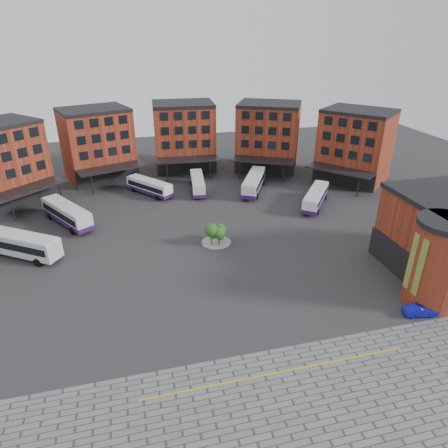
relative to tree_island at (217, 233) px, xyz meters
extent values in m
plane|color=#28282B|center=(-1.99, -11.64, -1.86)|extent=(160.00, 160.00, 0.00)
cube|color=gold|center=(0.01, -25.64, -1.83)|extent=(26.00, 0.15, 0.02)
cube|color=maroon|center=(-33.44, 25.28, 5.14)|extent=(16.35, 16.13, 14.00)
cube|color=black|center=(-30.20, 21.68, 0.14)|extent=(10.00, 9.07, 4.00)
cube|color=black|center=(-30.06, 21.53, 7.34)|extent=(8.60, 7.77, 8.00)
cube|color=black|center=(-28.63, 19.93, 2.14)|extent=(12.61, 11.97, 0.25)
cylinder|color=black|center=(-30.80, 15.55, 0.14)|extent=(0.20, 0.20, 4.00)
cylinder|color=black|center=(-24.04, 21.64, 0.14)|extent=(0.20, 0.20, 4.00)
cube|color=maroon|center=(-17.30, 34.80, 5.14)|extent=(15.55, 13.69, 14.00)
cube|color=black|center=(-15.72, 30.21, 0.14)|extent=(12.45, 4.71, 4.00)
cube|color=black|center=(-17.30, 34.80, 12.44)|extent=(15.65, 13.97, 0.60)
cube|color=black|center=(-15.65, 30.02, 7.34)|extent=(10.87, 3.87, 8.00)
cube|color=black|center=(-14.95, 27.99, 2.14)|extent=(13.72, 8.39, 0.25)
cylinder|color=black|center=(-18.67, 24.81, 0.14)|extent=(0.20, 0.20, 4.00)
cylinder|color=black|center=(-10.06, 27.77, 0.14)|extent=(0.20, 0.20, 4.00)
cube|color=maroon|center=(1.28, 37.24, 5.14)|extent=(13.67, 10.88, 14.00)
cube|color=black|center=(0.95, 32.40, 0.14)|extent=(13.00, 1.41, 4.00)
cube|color=black|center=(1.28, 37.24, 12.44)|extent=(13.69, 11.18, 0.60)
cube|color=black|center=(0.93, 32.20, 7.34)|extent=(11.42, 0.95, 8.00)
cube|color=black|center=(0.78, 30.06, 2.14)|extent=(13.28, 5.30, 0.25)
cylinder|color=black|center=(-3.88, 28.58, 0.14)|extent=(0.20, 0.20, 4.00)
cylinder|color=black|center=(5.20, 27.95, 0.14)|extent=(0.20, 0.20, 4.00)
cube|color=maroon|center=(19.34, 32.23, 5.14)|extent=(16.12, 14.81, 14.00)
cube|color=black|center=(17.14, 27.91, 0.14)|extent=(11.81, 6.35, 4.00)
cube|color=black|center=(19.34, 32.23, 12.44)|extent=(16.26, 15.08, 0.60)
cube|color=black|center=(17.05, 27.73, 7.34)|extent=(10.26, 5.33, 8.00)
cube|color=black|center=(16.07, 25.82, 2.14)|extent=(13.58, 9.82, 0.25)
cylinder|color=black|center=(11.20, 26.28, 0.14)|extent=(0.20, 0.20, 4.00)
cylinder|color=black|center=(19.31, 22.15, 0.14)|extent=(0.20, 0.20, 4.00)
cube|color=maroon|center=(34.01, 20.57, 5.14)|extent=(16.02, 16.39, 14.00)
cube|color=black|center=(30.29, 17.45, 0.14)|extent=(8.74, 10.28, 4.00)
cube|color=black|center=(34.01, 20.57, 12.44)|extent=(16.25, 16.58, 0.60)
cube|color=black|center=(30.14, 17.32, 7.34)|extent=(7.47, 8.86, 8.00)
cube|color=black|center=(28.49, 15.94, 2.14)|extent=(11.73, 12.79, 0.25)
cylinder|color=black|center=(24.19, 18.27, 0.14)|extent=(0.20, 0.20, 4.00)
cylinder|color=black|center=(30.04, 11.30, 0.14)|extent=(0.20, 0.20, 4.00)
cube|color=black|center=(20.91, -13.64, 0.14)|extent=(0.40, 12.00, 4.00)
cylinder|color=maroon|center=(21.01, -19.64, 3.14)|extent=(6.00, 6.00, 10.00)
cube|color=#F0A31C|center=(18.11, -19.64, 3.64)|extent=(0.12, 2.20, 7.00)
cylinder|color=gray|center=(0.01, 0.36, -1.80)|extent=(4.40, 4.40, 0.12)
cylinder|color=#332114|center=(-0.79, -0.24, -0.99)|extent=(0.14, 0.14, 1.74)
sphere|color=#214A18|center=(-0.79, -0.24, 0.57)|extent=(2.06, 2.06, 2.06)
sphere|color=#214A18|center=(-0.59, -0.39, 0.05)|extent=(1.44, 1.44, 1.44)
cylinder|color=#332114|center=(0.81, 0.96, -1.23)|extent=(0.14, 0.14, 1.27)
sphere|color=#214A18|center=(0.81, 0.96, -0.09)|extent=(1.81, 1.81, 1.81)
sphere|color=#214A18|center=(1.01, 0.81, -0.47)|extent=(1.27, 1.27, 1.27)
cylinder|color=#332114|center=(0.21, -0.64, -1.12)|extent=(0.14, 0.14, 1.47)
sphere|color=#214A18|center=(0.21, -0.64, 0.20)|extent=(1.74, 1.74, 1.74)
sphere|color=#214A18|center=(0.41, -0.79, -0.24)|extent=(1.22, 1.22, 1.22)
cube|color=silver|center=(-27.44, 3.17, 0.12)|extent=(11.73, 9.15, 2.73)
cube|color=black|center=(-27.44, 3.17, 0.31)|extent=(10.95, 8.65, 1.06)
cube|color=silver|center=(-27.44, 3.17, 1.54)|extent=(11.26, 8.78, 0.13)
cylinder|color=black|center=(-29.93, 6.51, -1.30)|extent=(1.11, 0.90, 1.11)
cylinder|color=black|center=(-24.96, -0.18, -1.30)|extent=(1.11, 0.90, 1.11)
cylinder|color=black|center=(-23.41, 2.14, -1.30)|extent=(1.11, 0.90, 1.11)
cube|color=silver|center=(-22.14, 12.49, 0.08)|extent=(8.75, 11.62, 2.68)
cube|color=black|center=(-22.14, 12.49, 0.27)|extent=(8.28, 10.84, 1.04)
cube|color=silver|center=(-22.14, 12.49, 1.47)|extent=(8.40, 11.16, 0.13)
cube|color=black|center=(-25.31, 17.49, 0.32)|extent=(2.03, 1.35, 1.20)
cube|color=#371562|center=(-22.14, 12.49, -0.88)|extent=(8.80, 11.68, 0.77)
cylinder|color=black|center=(-25.36, 15.01, -1.32)|extent=(0.86, 1.10, 1.09)
cylinder|color=black|center=(-23.05, 16.48, -1.32)|extent=(0.86, 1.10, 1.09)
cylinder|color=black|center=(-21.24, 8.51, -1.32)|extent=(0.86, 1.10, 1.09)
cylinder|color=black|center=(-18.93, 9.97, -1.32)|extent=(0.86, 1.10, 1.09)
cube|color=white|center=(-8.07, 22.33, -0.19)|extent=(8.27, 9.63, 2.31)
cube|color=black|center=(-8.07, 22.33, -0.02)|extent=(7.80, 9.01, 0.90)
cube|color=silver|center=(-8.07, 22.33, 1.02)|extent=(7.94, 9.24, 0.11)
cube|color=black|center=(-11.21, 26.34, 0.03)|extent=(1.65, 1.33, 1.04)
cube|color=#371562|center=(-8.07, 22.33, -1.01)|extent=(8.33, 9.68, 0.66)
cylinder|color=black|center=(-11.05, 24.22, -1.39)|extent=(0.81, 0.92, 0.94)
cylinder|color=black|center=(-9.19, 25.68, -1.39)|extent=(0.81, 0.92, 0.94)
cylinder|color=black|center=(-6.94, 18.99, -1.39)|extent=(0.81, 0.92, 0.94)
cylinder|color=black|center=(-5.09, 20.45, -1.39)|extent=(0.81, 0.92, 0.94)
cube|color=silver|center=(1.25, 21.86, -0.19)|extent=(3.56, 10.56, 2.31)
cube|color=black|center=(1.25, 21.86, -0.03)|extent=(3.52, 9.74, 0.89)
cube|color=silver|center=(1.25, 21.86, 1.01)|extent=(3.41, 10.13, 0.11)
cube|color=black|center=(1.85, 26.90, 0.02)|extent=(2.00, 0.35, 1.04)
cube|color=#371562|center=(1.25, 21.86, -1.02)|extent=(3.60, 10.60, 0.66)
cylinder|color=black|center=(0.47, 25.29, -1.39)|extent=(0.39, 0.97, 0.94)
cylinder|color=black|center=(2.81, 25.01, -1.39)|extent=(0.39, 0.97, 0.94)
cylinder|color=black|center=(-0.31, 18.71, -1.39)|extent=(0.39, 0.97, 0.94)
cylinder|color=black|center=(2.03, 18.43, -1.39)|extent=(0.39, 0.97, 0.94)
cube|color=white|center=(11.96, 19.04, 0.05)|extent=(7.94, 11.74, 2.64)
cube|color=black|center=(11.96, 19.04, 0.24)|extent=(7.54, 10.93, 1.02)
cube|color=silver|center=(11.96, 19.04, 1.42)|extent=(7.62, 11.27, 0.13)
cube|color=black|center=(14.69, 24.18, 0.29)|extent=(2.08, 1.18, 1.19)
cube|color=#371562|center=(11.96, 19.04, -0.89)|extent=(7.99, 11.79, 0.75)
cylinder|color=black|center=(12.54, 23.02, -1.32)|extent=(0.79, 1.10, 1.08)
cylinder|color=black|center=(14.92, 21.76, -1.32)|extent=(0.79, 1.10, 1.08)
cylinder|color=black|center=(8.99, 16.32, -1.32)|extent=(0.79, 1.10, 1.08)
cylinder|color=black|center=(11.37, 15.05, -1.32)|extent=(0.79, 1.10, 1.08)
cube|color=white|center=(20.47, 9.39, -0.09)|extent=(8.63, 10.22, 2.44)
cube|color=black|center=(20.47, 9.39, 0.08)|extent=(8.14, 9.56, 0.95)
cube|color=silver|center=(20.47, 9.39, 1.17)|extent=(8.28, 9.81, 0.12)
cube|color=black|center=(23.73, 13.66, 0.13)|extent=(1.75, 1.38, 1.10)
cube|color=#371562|center=(20.47, 9.39, -0.97)|extent=(8.68, 10.27, 0.70)
cylinder|color=black|center=(21.61, 12.93, -1.36)|extent=(0.84, 0.97, 1.00)
cylinder|color=black|center=(23.58, 11.42, -1.36)|extent=(0.84, 0.97, 1.00)
cylinder|color=black|center=(17.35, 7.36, -1.36)|extent=(0.84, 0.97, 1.00)
cylinder|color=black|center=(19.33, 5.85, -1.36)|extent=(0.84, 0.97, 1.00)
imported|color=#0C0FA2|center=(18.39, -21.65, -1.24)|extent=(3.92, 1.91, 1.24)
camera|label=1|loc=(-11.63, -50.92, 27.22)|focal=32.00mm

